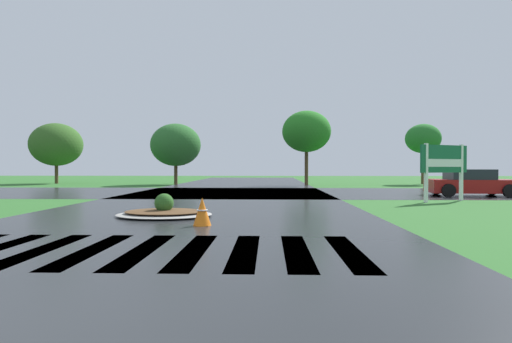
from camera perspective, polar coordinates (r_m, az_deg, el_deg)
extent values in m
cube|color=#232628|center=(13.24, -7.85, -5.68)|extent=(10.82, 80.00, 0.01)
cube|color=#232628|center=(22.78, -3.75, -2.99)|extent=(90.00, 9.74, 0.01)
cube|color=white|center=(8.15, -28.18, -9.79)|extent=(0.45, 3.04, 0.01)
cube|color=white|center=(7.75, -22.31, -10.31)|extent=(0.45, 3.04, 0.01)
cube|color=white|center=(7.43, -15.85, -10.76)|extent=(0.45, 3.04, 0.01)
cube|color=white|center=(7.21, -8.90, -11.09)|extent=(0.45, 3.04, 0.01)
cube|color=white|center=(7.10, -1.60, -11.26)|extent=(0.45, 3.04, 0.01)
cube|color=white|center=(7.11, 5.80, -11.26)|extent=(0.45, 3.04, 0.01)
cube|color=white|center=(7.22, 13.08, -11.08)|extent=(0.45, 3.04, 0.01)
cube|color=white|center=(19.44, 27.24, -0.13)|extent=(0.16, 0.16, 2.43)
cube|color=white|center=(17.82, 23.10, -0.18)|extent=(0.16, 0.16, 2.43)
cube|color=#145938|center=(18.62, 25.27, 1.65)|extent=(2.44, 1.30, 1.16)
cube|color=white|center=(18.62, 25.27, 1.12)|extent=(1.87, 1.01, 0.32)
ellipsoid|color=#9E9B93|center=(12.18, -12.98, -5.99)|extent=(2.83, 2.13, 0.12)
ellipsoid|color=brown|center=(12.17, -12.98, -5.57)|extent=(2.32, 1.75, 0.10)
sphere|color=#2D6023|center=(12.14, -12.98, -4.40)|extent=(0.56, 0.56, 0.56)
cube|color=maroon|center=(22.77, 28.33, -1.83)|extent=(4.22, 2.15, 0.66)
cube|color=#1E232B|center=(22.72, 28.14, -0.36)|extent=(2.18, 1.75, 0.51)
cylinder|color=black|center=(24.17, 30.58, -2.13)|extent=(0.66, 0.28, 0.64)
cylinder|color=black|center=(22.47, 32.49, -2.35)|extent=(0.66, 0.28, 0.64)
cylinder|color=black|center=(23.20, 24.29, -2.21)|extent=(0.66, 0.28, 0.64)
cylinder|color=black|center=(21.42, 25.78, -2.45)|extent=(0.66, 0.28, 0.64)
cone|color=orange|center=(10.12, -7.69, -5.67)|extent=(0.45, 0.45, 0.71)
torus|color=white|center=(10.11, -7.69, -5.47)|extent=(0.28, 0.28, 0.04)
cube|color=orange|center=(10.16, -7.69, -7.57)|extent=(0.36, 0.36, 0.03)
cylinder|color=#4C3823|center=(38.71, -26.59, -0.17)|extent=(0.28, 0.28, 1.86)
ellipsoid|color=#335E22|center=(38.76, -26.61, 3.46)|extent=(4.35, 4.35, 3.69)
cylinder|color=#4C3823|center=(33.49, -11.38, -0.26)|extent=(0.28, 0.28, 1.82)
ellipsoid|color=#2B652A|center=(33.54, -11.39, 3.75)|extent=(4.10, 4.10, 3.48)
cylinder|color=#4C3823|center=(31.81, 7.21, 0.67)|extent=(0.28, 0.28, 2.90)
ellipsoid|color=#277A22|center=(31.93, 7.22, 5.69)|extent=(3.84, 3.84, 3.26)
cylinder|color=#4C3823|center=(36.35, 22.72, 0.56)|extent=(0.28, 0.28, 2.82)
ellipsoid|color=#257228|center=(36.42, 22.74, 4.36)|extent=(2.88, 2.88, 2.45)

